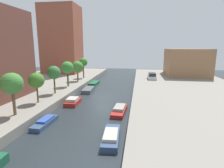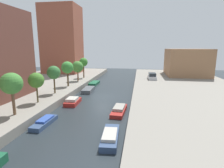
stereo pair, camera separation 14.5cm
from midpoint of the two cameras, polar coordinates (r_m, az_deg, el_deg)
ground_plane at (r=30.61m, az=-2.76°, el=-4.01°), size 84.00×84.00×0.00m
quay_left at (r=36.50m, az=-26.53°, el=-1.88°), size 20.00×64.00×1.00m
quay_right at (r=31.24m, az=25.37°, el=-3.86°), size 20.00×64.00×1.00m
apartment_tower_far at (r=54.63m, az=-15.35°, el=13.24°), size 10.00×8.01×18.50m
low_block_right at (r=51.26m, az=22.49°, el=6.37°), size 10.00×11.28×6.78m
street_tree_0 at (r=21.66m, az=-28.92°, el=0.04°), size 2.29×2.29×4.59m
street_tree_1 at (r=25.43m, az=-22.61°, el=1.03°), size 2.01×2.01×3.96m
street_tree_2 at (r=29.67m, az=-17.73°, el=3.41°), size 2.09×2.09×4.36m
street_tree_3 at (r=34.59m, az=-13.75°, el=5.01°), size 2.22×2.22×4.63m
street_tree_4 at (r=39.81m, az=-10.67°, el=5.30°), size 2.44×2.44×4.28m
street_tree_5 at (r=43.71m, az=-8.89°, el=6.73°), size 2.02×2.02×4.74m
parked_car at (r=42.65m, az=12.60°, el=2.33°), size 1.91×4.26×1.46m
moored_boat_left_1 at (r=21.07m, az=-20.30°, el=-11.19°), size 1.34×3.90×0.68m
moored_boat_left_2 at (r=27.19m, az=-12.14°, el=-5.37°), size 1.83×3.54×0.97m
moored_boat_left_3 at (r=34.27m, az=-7.38°, el=-1.84°), size 1.88×4.38×0.67m
moored_boat_left_4 at (r=41.13m, az=-5.50°, el=0.30°), size 1.71×4.21×0.49m
moored_boat_right_1 at (r=16.80m, az=-0.32°, el=-16.22°), size 1.66×4.51×0.80m
moored_boat_right_2 at (r=23.27m, az=2.43°, el=-8.18°), size 1.75×4.67×0.81m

